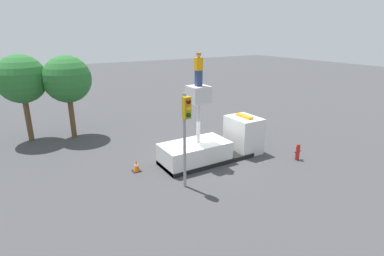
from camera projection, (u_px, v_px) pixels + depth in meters
The scene contains 8 objects.
ground_plane at pixel (206, 160), 17.80m from camera, with size 120.00×120.00×0.00m, color #424244.
bucket_truck at pixel (215, 144), 17.80m from camera, with size 6.39×2.16×4.50m.
worker at pixel (199, 70), 15.85m from camera, with size 0.40×0.26×1.75m.
traffic_light_pole at pixel (186, 123), 13.68m from camera, with size 0.34×0.57×4.70m.
fire_hydrant at pixel (298, 152), 17.75m from camera, with size 0.48×0.24×1.01m.
traffic_cone_rear at pixel (136, 166), 16.33m from camera, with size 0.46×0.46×0.65m.
tree_left_bg at pixel (67, 79), 20.48m from camera, with size 3.23×3.23×5.81m.
tree_right_bg at pixel (21, 79), 19.77m from camera, with size 3.23×3.23×5.93m.
Camera 1 is at (-9.16, -13.55, 7.32)m, focal length 28.00 mm.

